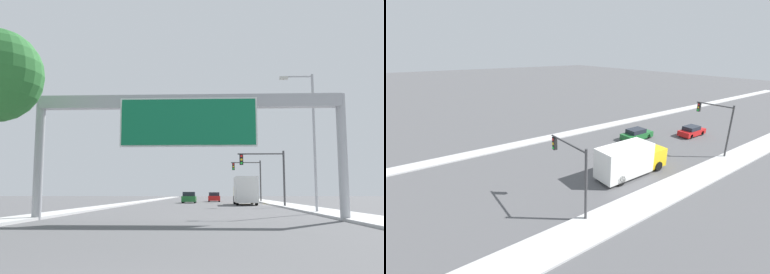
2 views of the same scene
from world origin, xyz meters
TOP-DOWN VIEW (x-y plane):
  - sidewalk_right at (9.50, 60.00)m, footprint 3.00×120.00m
  - median_strip_left at (-9.00, 60.00)m, footprint 2.00×120.00m
  - car_mid_right at (-1.75, 54.43)m, footprint 1.88×4.69m
  - car_near_center at (1.75, 62.09)m, footprint 1.81×4.33m
  - truck_box_primary at (5.25, 45.80)m, footprint 2.43×7.91m
  - traffic_light_near_intersection at (6.93, 38.00)m, footprint 4.67×0.32m
  - traffic_light_mid_block at (7.11, 58.00)m, footprint 4.37×0.32m

SIDE VIEW (x-z plane):
  - sidewalk_right at x=9.50m, z-range 0.00..0.15m
  - median_strip_left at x=-9.00m, z-range 0.00..0.15m
  - car_near_center at x=1.75m, z-range -0.04..1.41m
  - car_mid_right at x=-1.75m, z-range -0.04..1.46m
  - truck_box_primary at x=5.25m, z-range 0.03..3.26m
  - traffic_light_near_intersection at x=6.93m, z-range 1.02..6.61m
  - traffic_light_mid_block at x=7.11m, z-range 1.07..7.14m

